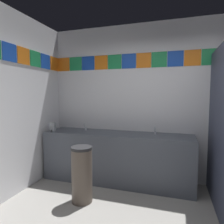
# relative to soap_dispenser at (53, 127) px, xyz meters

# --- Properties ---
(wall_back) EXTENTS (4.24, 0.09, 2.76)m
(wall_back) POSITION_rel_soap_dispenser_xyz_m (1.94, 0.53, 0.45)
(wall_back) COLOR silver
(wall_back) RESTS_ON ground_plane
(vanity_counter) EXTENTS (2.54, 0.61, 0.85)m
(vanity_counter) POSITION_rel_soap_dispenser_xyz_m (1.15, 0.19, -0.50)
(vanity_counter) COLOR #4C515B
(vanity_counter) RESTS_ON ground_plane
(faucet_left) EXTENTS (0.04, 0.10, 0.14)m
(faucet_left) POSITION_rel_soap_dispenser_xyz_m (0.51, 0.27, -0.03)
(faucet_left) COLOR silver
(faucet_left) RESTS_ON vanity_counter
(faucet_right) EXTENTS (0.04, 0.10, 0.14)m
(faucet_right) POSITION_rel_soap_dispenser_xyz_m (1.78, 0.27, -0.03)
(faucet_right) COLOR silver
(faucet_right) RESTS_ON vanity_counter
(soap_dispenser) EXTENTS (0.09, 0.09, 0.16)m
(soap_dispenser) POSITION_rel_soap_dispenser_xyz_m (0.00, 0.00, 0.00)
(soap_dispenser) COLOR gray
(soap_dispenser) RESTS_ON vanity_counter
(trash_bin) EXTENTS (0.30, 0.30, 0.79)m
(trash_bin) POSITION_rel_soap_dispenser_xyz_m (0.86, -0.60, -0.54)
(trash_bin) COLOR brown
(trash_bin) RESTS_ON ground_plane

